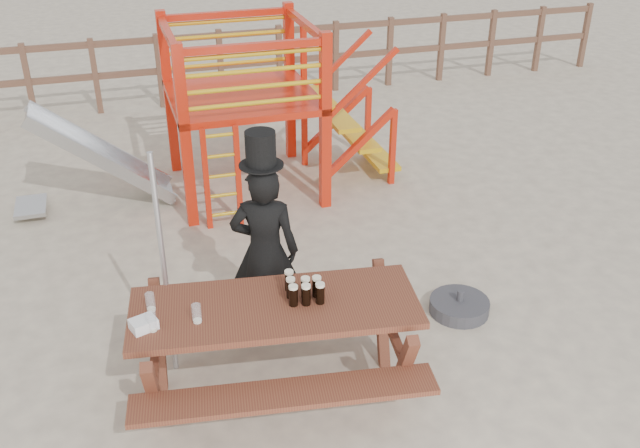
{
  "coord_description": "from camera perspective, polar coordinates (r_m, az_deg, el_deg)",
  "views": [
    {
      "loc": [
        -1.31,
        -4.56,
        3.96
      ],
      "look_at": [
        0.32,
        0.8,
        0.89
      ],
      "focal_mm": 40.0,
      "sensor_mm": 36.0,
      "label": 1
    }
  ],
  "objects": [
    {
      "name": "picnic_table",
      "position": [
        5.61,
        -3.53,
        -9.07
      ],
      "size": [
        2.37,
        1.79,
        0.85
      ],
      "rotation": [
        0.0,
        0.0,
        -0.14
      ],
      "color": "brown",
      "rests_on": "ground"
    },
    {
      "name": "empty_glasses",
      "position": [
        5.32,
        -12.2,
        -6.98
      ],
      "size": [
        0.39,
        0.32,
        0.15
      ],
      "color": "silver",
      "rests_on": "picnic_table"
    },
    {
      "name": "ground",
      "position": [
        6.18,
        -0.73,
        -11.17
      ],
      "size": [
        60.0,
        60.0,
        0.0
      ],
      "primitive_type": "plane",
      "color": "beige",
      "rests_on": "ground"
    },
    {
      "name": "paper_bag",
      "position": [
        5.3,
        -13.94,
        -7.79
      ],
      "size": [
        0.22,
        0.19,
        0.08
      ],
      "primitive_type": "cube",
      "rotation": [
        0.0,
        0.0,
        0.33
      ],
      "color": "white",
      "rests_on": "picnic_table"
    },
    {
      "name": "metal_pole",
      "position": [
        5.7,
        -12.37,
        -3.52
      ],
      "size": [
        0.04,
        0.04,
        1.97
      ],
      "primitive_type": "cylinder",
      "color": "#B2B2B7",
      "rests_on": "ground"
    },
    {
      "name": "playground_fort",
      "position": [
        8.76,
        -6.67,
        9.25
      ],
      "size": [
        4.71,
        1.84,
        2.1
      ],
      "color": "red",
      "rests_on": "ground"
    },
    {
      "name": "back_fence",
      "position": [
        12.07,
        -10.38,
        12.76
      ],
      "size": [
        15.09,
        0.09,
        1.2
      ],
      "color": "brown",
      "rests_on": "ground"
    },
    {
      "name": "stout_pints",
      "position": [
        5.43,
        -1.37,
        -5.23
      ],
      "size": [
        0.27,
        0.31,
        0.17
      ],
      "color": "black",
      "rests_on": "picnic_table"
    },
    {
      "name": "parasol_base",
      "position": [
        6.87,
        11.08,
        -6.46
      ],
      "size": [
        0.56,
        0.56,
        0.24
      ],
      "color": "#36363B",
      "rests_on": "ground"
    },
    {
      "name": "man_with_hat",
      "position": [
        6.13,
        -4.44,
        -1.84
      ],
      "size": [
        0.69,
        0.56,
        1.91
      ],
      "rotation": [
        0.0,
        0.0,
        2.8
      ],
      "color": "black",
      "rests_on": "ground"
    }
  ]
}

